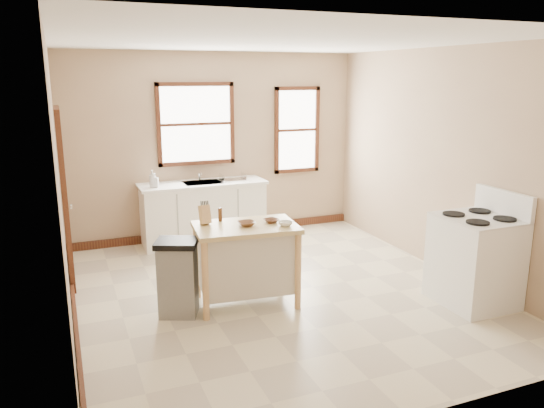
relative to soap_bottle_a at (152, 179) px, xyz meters
The scene contains 23 objects.
floor 2.58m from the soap_bottle_a, 63.75° to the right, with size 5.00×5.00×0.00m, color #BCAF95.
ceiling 2.94m from the soap_bottle_a, 63.75° to the right, with size 5.00×5.00×0.00m, color white.
wall_back 1.17m from the soap_bottle_a, 20.37° to the left, with size 4.50×0.04×2.80m, color tan.
wall_left 2.46m from the soap_bottle_a, 119.75° to the right, with size 0.04×5.00×2.80m, color tan.
wall_right 3.93m from the soap_bottle_a, 32.69° to the right, with size 0.04×5.00×2.80m, color tan.
window_main 1.09m from the soap_bottle_a, 26.31° to the left, with size 1.17×0.06×1.22m, color #3B1910, non-canonical shape.
window_side 2.48m from the soap_bottle_a, ahead, with size 0.77×0.06×1.37m, color #3B1910, non-canonical shape.
door_left 1.42m from the soap_bottle_a, 145.16° to the right, with size 0.06×0.90×2.10m, color #3B1910.
baseboard_back 1.48m from the soap_bottle_a, 18.91° to the left, with size 4.50×0.04×0.12m, color #3B1910.
baseboard_left 2.61m from the soap_bottle_a, 119.14° to the right, with size 0.04×5.00×0.12m, color #3B1910.
sink_counter 0.95m from the soap_bottle_a, ahead, with size 1.86×0.62×0.92m, color white, non-canonical shape.
faucet 0.79m from the soap_bottle_a, 19.79° to the left, with size 0.03×0.03×0.22m, color silver.
soap_bottle_a is the anchor object (origin of this frame).
soap_bottle_b 0.04m from the soap_bottle_a, ahead, with size 0.09×0.09×0.20m, color #B2B2B2.
dish_rack 1.20m from the soap_bottle_a, ahead, with size 0.36×0.27×0.09m, color silver, non-canonical shape.
kitchen_island 2.39m from the soap_bottle_a, 74.89° to the right, with size 1.09×0.70×0.89m, color tan, non-canonical shape.
knife_block 2.05m from the soap_bottle_a, 84.14° to the right, with size 0.10×0.10×0.20m, color tan, non-canonical shape.
pepper_grinder 2.02m from the soap_bottle_a, 78.66° to the right, with size 0.04×0.04×0.15m, color #482913.
bowl_a 2.35m from the soap_bottle_a, 75.03° to the right, with size 0.19×0.19×0.05m, color brown.
bowl_b 2.41m from the soap_bottle_a, 68.08° to the right, with size 0.16×0.16×0.04m, color brown.
bowl_c 2.62m from the soap_bottle_a, 67.77° to the right, with size 0.15×0.15×0.05m, color white.
trash_bin 2.34m from the soap_bottle_a, 93.85° to the right, with size 0.42×0.35×0.82m, color gray, non-canonical shape.
gas_stove 4.32m from the soap_bottle_a, 47.27° to the right, with size 0.78×0.80×1.25m, color white, non-canonical shape.
Camera 1 is at (-2.22, -5.29, 2.45)m, focal length 35.00 mm.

